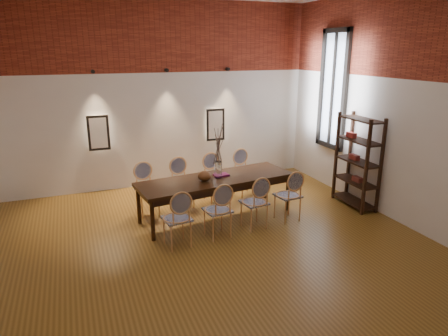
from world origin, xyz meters
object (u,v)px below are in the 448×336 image
object	(u,v)px
book	(221,175)
chair_far_c	(215,179)
chair_near_b	(217,210)
chair_near_d	(288,195)
vase	(218,170)
chair_near_c	(254,202)
chair_far_b	(182,184)
dining_table	(216,197)
chair_near_a	(177,218)
shelving_rack	(357,161)
bowl	(204,176)
chair_far_a	(147,190)
chair_far_d	(245,174)

from	to	relation	value
book	chair_far_c	bearing A→B (deg)	79.83
chair_near_b	chair_near_d	size ratio (longest dim) A/B	1.00
vase	book	size ratio (longest dim) A/B	1.15
chair_near_c	chair_far_c	distance (m)	1.47
chair_far_b	book	distance (m)	0.88
dining_table	chair_near_a	distance (m)	1.30
vase	chair_near_d	bearing A→B (deg)	-28.55
dining_table	shelving_rack	world-z (taller)	shelving_rack
chair_far_c	bowl	size ratio (longest dim) A/B	3.92
chair_near_c	book	size ratio (longest dim) A/B	3.62
chair_far_a	chair_far_d	size ratio (longest dim) A/B	1.00
chair_near_d	chair_far_d	size ratio (longest dim) A/B	1.00
chair_far_d	shelving_rack	bearing A→B (deg)	136.41
chair_far_b	chair_far_c	size ratio (longest dim) A/B	1.00
chair_near_d	vase	distance (m)	1.33
chair_far_b	shelving_rack	bearing A→B (deg)	153.21
chair_near_b	book	distance (m)	1.00
chair_far_b	book	size ratio (longest dim) A/B	3.62
dining_table	chair_near_c	bearing A→B (deg)	-64.25
dining_table	book	bearing A→B (deg)	26.29
chair_far_b	chair_far_c	world-z (taller)	same
chair_near_a	chair_near_c	world-z (taller)	same
chair_far_b	chair_far_d	size ratio (longest dim) A/B	1.00
chair_far_c	chair_far_d	xyz separation A→B (m)	(0.71, 0.09, 0.00)
chair_near_b	chair_far_b	bearing A→B (deg)	90.00
chair_near_b	chair_far_d	xyz separation A→B (m)	(1.22, 1.64, 0.00)
chair_far_b	bowl	bearing A→B (deg)	97.35
chair_near_c	vase	xyz separation A→B (m)	(-0.40, 0.69, 0.43)
chair_near_b	chair_near_c	bearing A→B (deg)	-0.00
chair_far_a	chair_far_c	bearing A→B (deg)	180.00
chair_near_b	chair_far_c	world-z (taller)	same
chair_far_c	vase	world-z (taller)	vase
book	chair_near_a	bearing A→B (deg)	-139.01
chair_near_b	chair_far_c	xyz separation A→B (m)	(0.52, 1.55, 0.00)
chair_near_a	shelving_rack	xyz separation A→B (m)	(3.71, 0.42, 0.43)
dining_table	chair_far_d	world-z (taller)	chair_far_d
dining_table	chair_far_b	world-z (taller)	chair_far_b
chair_near_b	chair_far_a	xyz separation A→B (m)	(-0.89, 1.37, 0.00)
chair_near_d	chair_far_c	xyz separation A→B (m)	(-0.89, 1.37, 0.00)
bowl	chair_far_c	bearing A→B (deg)	59.52
chair_near_b	chair_near_d	xyz separation A→B (m)	(1.41, 0.18, 0.00)
chair_far_d	bowl	size ratio (longest dim) A/B	3.92
chair_far_a	chair_far_d	xyz separation A→B (m)	(2.12, 0.27, 0.00)
shelving_rack	chair_near_b	bearing A→B (deg)	-171.64
chair_near_d	chair_far_d	distance (m)	1.47
chair_far_c	book	distance (m)	0.76
chair_near_a	chair_near_c	xyz separation A→B (m)	(1.41, 0.18, 0.00)
chair_far_a	vase	world-z (taller)	vase
chair_far_c	book	size ratio (longest dim) A/B	3.62
chair_far_c	chair_near_a	bearing A→B (deg)	46.03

